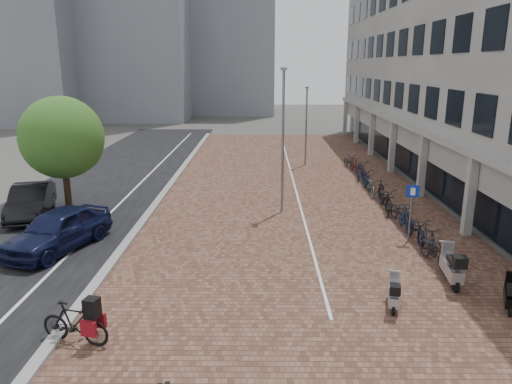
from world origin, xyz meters
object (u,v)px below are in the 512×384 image
object	(u,v)px
scooter_mid	(511,293)
scooter_back	(394,292)
car_dark	(31,201)
hero_bike	(75,322)
parking_sign	(411,204)
scooter_front	(452,266)
car_navy	(58,230)

from	to	relation	value
scooter_mid	scooter_back	size ratio (longest dim) A/B	1.02
car_dark	hero_bike	size ratio (longest dim) A/B	2.31
scooter_mid	parking_sign	world-z (taller)	parking_sign
hero_bike	scooter_front	size ratio (longest dim) A/B	1.08
car_navy	car_dark	size ratio (longest dim) A/B	1.04
car_dark	hero_bike	xyz separation A→B (m)	(6.01, -10.49, -0.15)
car_navy	scooter_mid	bearing A→B (deg)	2.91
scooter_front	scooter_mid	world-z (taller)	scooter_front
hero_bike	parking_sign	bearing A→B (deg)	-41.01
parking_sign	car_dark	bearing A→B (deg)	-178.22
car_dark	scooter_back	bearing A→B (deg)	-45.12
hero_bike	scooter_back	world-z (taller)	hero_bike
car_dark	scooter_front	distance (m)	18.27
car_navy	scooter_back	bearing A→B (deg)	-1.31
car_navy	scooter_front	world-z (taller)	car_navy
scooter_back	scooter_mid	bearing A→B (deg)	13.68
car_dark	scooter_back	size ratio (longest dim) A/B	3.23
car_navy	scooter_back	world-z (taller)	car_navy
car_dark	scooter_back	xyz separation A→B (m)	(14.63, -8.52, -0.26)
hero_bike	car_navy	bearing A→B (deg)	39.96
scooter_front	car_dark	bearing A→B (deg)	164.29
scooter_front	scooter_mid	xyz separation A→B (m)	(1.10, -1.63, -0.13)
car_dark	scooter_front	world-z (taller)	car_dark
car_dark	scooter_mid	world-z (taller)	car_dark
hero_bike	scooter_front	xyz separation A→B (m)	(10.90, 3.56, 0.03)
hero_bike	scooter_mid	world-z (taller)	hero_bike
scooter_mid	scooter_front	bearing A→B (deg)	147.88
car_dark	scooter_mid	xyz separation A→B (m)	(18.01, -8.56, -0.26)
parking_sign	scooter_mid	bearing A→B (deg)	-63.64
scooter_back	car_navy	bearing A→B (deg)	173.72
car_dark	hero_bike	world-z (taller)	car_dark
car_navy	hero_bike	world-z (taller)	car_navy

